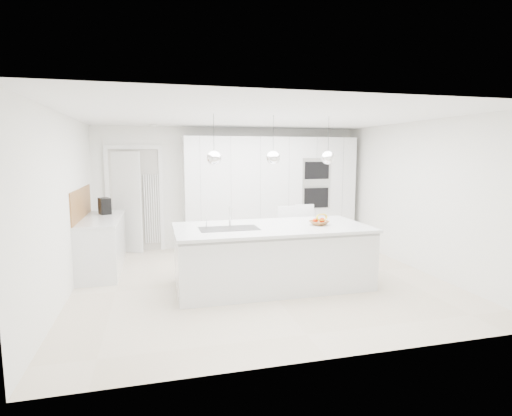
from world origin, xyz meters
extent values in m
plane|color=beige|center=(0.00, 0.00, 0.00)|extent=(5.50, 5.50, 0.00)
plane|color=white|center=(0.00, 2.50, 1.25)|extent=(5.50, 0.00, 5.50)
plane|color=white|center=(-2.75, 0.00, 1.25)|extent=(0.00, 5.00, 5.00)
plane|color=white|center=(0.00, 0.00, 2.50)|extent=(5.50, 5.50, 0.00)
cube|color=silver|center=(0.80, 2.20, 1.15)|extent=(3.60, 0.60, 2.30)
cube|color=white|center=(-2.20, 2.42, 1.00)|extent=(0.76, 0.38, 2.00)
cube|color=silver|center=(-2.45, 1.20, 0.43)|extent=(0.60, 1.80, 0.86)
cube|color=silver|center=(-2.45, 1.20, 0.88)|extent=(0.62, 1.82, 0.04)
cube|color=#976432|center=(-2.74, 1.20, 1.15)|extent=(0.02, 1.80, 0.50)
cube|color=silver|center=(0.10, -0.30, 0.43)|extent=(2.80, 1.20, 0.86)
cube|color=silver|center=(0.10, -0.25, 0.88)|extent=(2.84, 1.40, 0.04)
cylinder|color=white|center=(-0.50, -0.10, 1.05)|extent=(0.02, 0.02, 0.30)
sphere|color=white|center=(-0.75, -0.30, 1.90)|extent=(0.20, 0.20, 0.20)
sphere|color=white|center=(0.10, -0.30, 1.90)|extent=(0.20, 0.20, 0.20)
sphere|color=white|center=(0.95, -0.30, 1.90)|extent=(0.20, 0.20, 0.20)
imported|color=#976432|center=(0.81, -0.35, 0.93)|extent=(0.35, 0.35, 0.07)
cube|color=black|center=(-2.43, 1.63, 1.04)|extent=(0.25, 0.31, 0.29)
sphere|color=#C02200|center=(0.85, -0.36, 0.97)|extent=(0.07, 0.07, 0.07)
sphere|color=#C02200|center=(0.75, -0.35, 0.97)|extent=(0.08, 0.08, 0.08)
sphere|color=#C02200|center=(0.85, -0.36, 0.97)|extent=(0.08, 0.08, 0.08)
torus|color=yellow|center=(0.84, -0.37, 1.02)|extent=(0.25, 0.18, 0.22)
camera|label=1|loc=(-1.55, -5.82, 1.95)|focal=28.00mm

